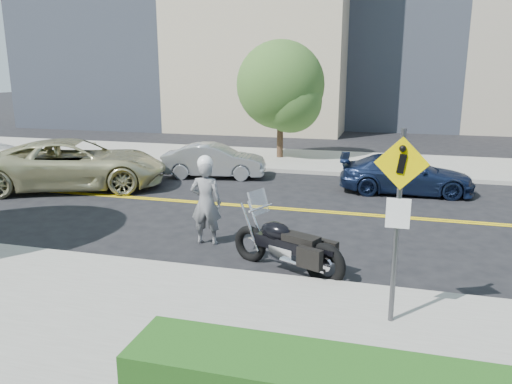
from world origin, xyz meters
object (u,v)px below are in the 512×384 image
object	(u,v)px
motorcyclist	(206,200)
motorcycle	(287,234)
suv	(76,164)
parked_car_blue	(406,174)
pedestrian_sign	(398,209)
parked_car_silver	(214,161)

from	to	relation	value
motorcyclist	motorcycle	xyz separation A→B (m)	(2.13, -1.10, -0.26)
motorcycle	suv	bearing A→B (deg)	171.95
suv	parked_car_blue	distance (m)	11.02
pedestrian_sign	motorcycle	size ratio (longest dim) A/B	1.17
parked_car_blue	motorcyclist	bearing A→B (deg)	140.79
suv	motorcyclist	bearing A→B (deg)	-144.85
suv	parked_car_silver	bearing A→B (deg)	-75.49
motorcycle	parked_car_silver	xyz separation A→B (m)	(-4.47, 8.03, -0.16)
pedestrian_sign	parked_car_silver	size ratio (longest dim) A/B	0.79
parked_car_silver	motorcycle	bearing A→B (deg)	-160.72
motorcycle	parked_car_blue	bearing A→B (deg)	95.49
motorcycle	parked_car_blue	distance (m)	7.78
pedestrian_sign	parked_car_blue	world-z (taller)	pedestrian_sign
motorcyclist	parked_car_silver	distance (m)	7.33
motorcyclist	parked_car_blue	world-z (taller)	motorcyclist
suv	parked_car_blue	size ratio (longest dim) A/B	1.41
pedestrian_sign	suv	world-z (taller)	pedestrian_sign
motorcyclist	motorcycle	distance (m)	2.41
parked_car_silver	parked_car_blue	world-z (taller)	parked_car_silver
parked_car_silver	motorcyclist	bearing A→B (deg)	-171.18
motorcyclist	parked_car_blue	bearing A→B (deg)	-132.47
parked_car_blue	parked_car_silver	bearing A→B (deg)	81.24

